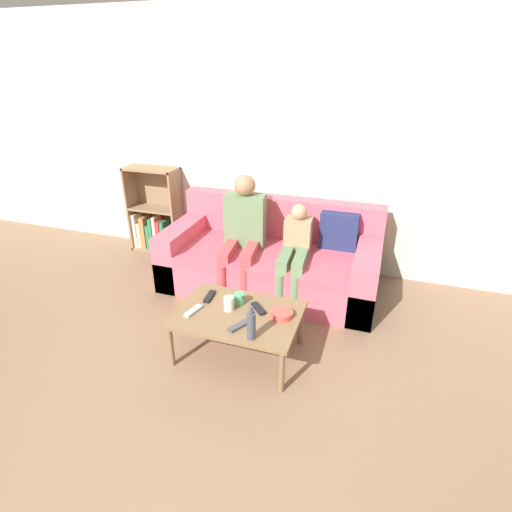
{
  "coord_description": "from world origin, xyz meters",
  "views": [
    {
      "loc": [
        1.04,
        -1.17,
        2.05
      ],
      "look_at": [
        0.08,
        1.69,
        0.6
      ],
      "focal_mm": 28.0,
      "sensor_mm": 36.0,
      "label": 1
    }
  ],
  "objects_px": {
    "tv_remote_0": "(258,308)",
    "tv_remote_3": "(209,296)",
    "person_child": "(295,249)",
    "person_adult": "(243,227)",
    "coffee_table": "(238,317)",
    "cup_near": "(229,304)",
    "tv_remote_2": "(193,311)",
    "bookshelf": "(155,218)",
    "snack_bowl": "(282,314)",
    "cup_far": "(239,299)",
    "tv_remote_1": "(239,326)",
    "bottle": "(251,325)",
    "couch": "(272,261)"
  },
  "relations": [
    {
      "from": "tv_remote_0",
      "to": "tv_remote_3",
      "type": "distance_m",
      "value": 0.42
    },
    {
      "from": "person_child",
      "to": "tv_remote_0",
      "type": "distance_m",
      "value": 0.88
    },
    {
      "from": "person_adult",
      "to": "coffee_table",
      "type": "bearing_deg",
      "value": -79.03
    },
    {
      "from": "coffee_table",
      "to": "person_child",
      "type": "relative_size",
      "value": 1.04
    },
    {
      "from": "cup_near",
      "to": "tv_remote_2",
      "type": "relative_size",
      "value": 0.61
    },
    {
      "from": "bookshelf",
      "to": "snack_bowl",
      "type": "xyz_separation_m",
      "value": [
        1.97,
        -1.48,
        0.01
      ]
    },
    {
      "from": "cup_far",
      "to": "snack_bowl",
      "type": "distance_m",
      "value": 0.36
    },
    {
      "from": "bookshelf",
      "to": "tv_remote_3",
      "type": "xyz_separation_m",
      "value": [
        1.35,
        -1.41,
        -0.0
      ]
    },
    {
      "from": "cup_far",
      "to": "snack_bowl",
      "type": "height_order",
      "value": "cup_far"
    },
    {
      "from": "cup_far",
      "to": "tv_remote_1",
      "type": "relative_size",
      "value": 0.5
    },
    {
      "from": "coffee_table",
      "to": "tv_remote_3",
      "type": "distance_m",
      "value": 0.32
    },
    {
      "from": "tv_remote_0",
      "to": "bottle",
      "type": "xyz_separation_m",
      "value": [
        0.06,
        -0.34,
        0.09
      ]
    },
    {
      "from": "tv_remote_1",
      "to": "tv_remote_3",
      "type": "relative_size",
      "value": 0.99
    },
    {
      "from": "cup_near",
      "to": "tv_remote_0",
      "type": "relative_size",
      "value": 0.68
    },
    {
      "from": "bookshelf",
      "to": "cup_near",
      "type": "height_order",
      "value": "bookshelf"
    },
    {
      "from": "bottle",
      "to": "tv_remote_2",
      "type": "bearing_deg",
      "value": 162.94
    },
    {
      "from": "person_adult",
      "to": "bottle",
      "type": "bearing_deg",
      "value": -74.52
    },
    {
      "from": "snack_bowl",
      "to": "bottle",
      "type": "xyz_separation_m",
      "value": [
        -0.13,
        -0.31,
        0.08
      ]
    },
    {
      "from": "couch",
      "to": "person_adult",
      "type": "xyz_separation_m",
      "value": [
        -0.26,
        -0.09,
        0.37
      ]
    },
    {
      "from": "bookshelf",
      "to": "bottle",
      "type": "relative_size",
      "value": 4.0
    },
    {
      "from": "bookshelf",
      "to": "tv_remote_2",
      "type": "height_order",
      "value": "bookshelf"
    },
    {
      "from": "snack_bowl",
      "to": "couch",
      "type": "bearing_deg",
      "value": 110.15
    },
    {
      "from": "couch",
      "to": "tv_remote_1",
      "type": "relative_size",
      "value": 12.03
    },
    {
      "from": "tv_remote_2",
      "to": "snack_bowl",
      "type": "height_order",
      "value": "snack_bowl"
    },
    {
      "from": "coffee_table",
      "to": "cup_far",
      "type": "relative_size",
      "value": 10.68
    },
    {
      "from": "tv_remote_1",
      "to": "snack_bowl",
      "type": "height_order",
      "value": "snack_bowl"
    },
    {
      "from": "person_adult",
      "to": "tv_remote_2",
      "type": "distance_m",
      "value": 1.14
    },
    {
      "from": "cup_near",
      "to": "snack_bowl",
      "type": "relative_size",
      "value": 0.66
    },
    {
      "from": "person_adult",
      "to": "tv_remote_0",
      "type": "bearing_deg",
      "value": -70.55
    },
    {
      "from": "couch",
      "to": "cup_far",
      "type": "relative_size",
      "value": 23.93
    },
    {
      "from": "couch",
      "to": "tv_remote_0",
      "type": "bearing_deg",
      "value": -79.24
    },
    {
      "from": "bottle",
      "to": "tv_remote_3",
      "type": "bearing_deg",
      "value": 141.66
    },
    {
      "from": "tv_remote_1",
      "to": "snack_bowl",
      "type": "bearing_deg",
      "value": 70.01
    },
    {
      "from": "person_adult",
      "to": "cup_far",
      "type": "distance_m",
      "value": 0.97
    },
    {
      "from": "cup_near",
      "to": "person_adult",
      "type": "bearing_deg",
      "value": 104.03
    },
    {
      "from": "cup_near",
      "to": "tv_remote_3",
      "type": "xyz_separation_m",
      "value": [
        -0.21,
        0.11,
        -0.04
      ]
    },
    {
      "from": "cup_near",
      "to": "couch",
      "type": "bearing_deg",
      "value": 89.2
    },
    {
      "from": "person_child",
      "to": "tv_remote_2",
      "type": "height_order",
      "value": "person_child"
    },
    {
      "from": "tv_remote_2",
      "to": "bottle",
      "type": "bearing_deg",
      "value": -4.07
    },
    {
      "from": "coffee_table",
      "to": "cup_near",
      "type": "distance_m",
      "value": 0.12
    },
    {
      "from": "person_adult",
      "to": "cup_near",
      "type": "height_order",
      "value": "person_adult"
    },
    {
      "from": "cup_near",
      "to": "cup_far",
      "type": "distance_m",
      "value": 0.11
    },
    {
      "from": "tv_remote_3",
      "to": "bookshelf",
      "type": "bearing_deg",
      "value": 128.2
    },
    {
      "from": "cup_near",
      "to": "tv_remote_0",
      "type": "bearing_deg",
      "value": 18.1
    },
    {
      "from": "couch",
      "to": "person_child",
      "type": "relative_size",
      "value": 2.33
    },
    {
      "from": "tv_remote_3",
      "to": "snack_bowl",
      "type": "xyz_separation_m",
      "value": [
        0.61,
        -0.07,
        0.01
      ]
    },
    {
      "from": "cup_far",
      "to": "tv_remote_2",
      "type": "height_order",
      "value": "cup_far"
    },
    {
      "from": "tv_remote_1",
      "to": "tv_remote_3",
      "type": "distance_m",
      "value": 0.47
    },
    {
      "from": "tv_remote_2",
      "to": "snack_bowl",
      "type": "distance_m",
      "value": 0.66
    },
    {
      "from": "tv_remote_1",
      "to": "bottle",
      "type": "xyz_separation_m",
      "value": [
        0.12,
        -0.09,
        0.09
      ]
    }
  ]
}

